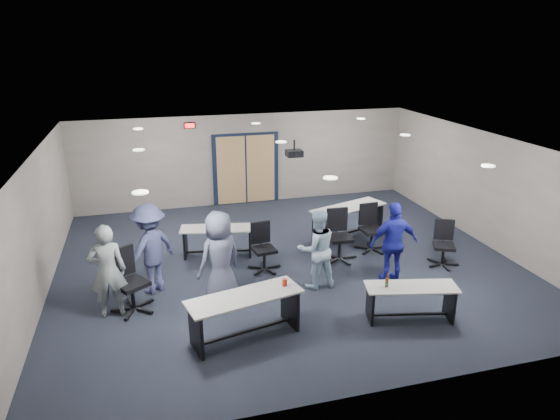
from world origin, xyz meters
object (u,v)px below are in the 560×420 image
object	(u,v)px
chair_loose_right	(444,244)
chair_back_c	(340,236)
person_navy	(394,243)
person_back	(150,249)
person_plaid	(220,258)
person_gray	(108,271)
table_back_right	(348,216)
chair_back_d	(372,228)
person_lightblue	(317,249)
chair_loose_left	(131,281)
table_front_left	(245,309)
chair_back_b	(264,248)
table_back_left	(217,236)
table_front_right	(410,296)

from	to	relation	value
chair_loose_right	chair_back_c	bearing A→B (deg)	-178.10
person_navy	person_back	size ratio (longest dim) A/B	0.95
chair_back_c	person_plaid	size ratio (longest dim) A/B	0.64
person_gray	person_back	world-z (taller)	person_back
table_back_right	chair_back_d	distance (m)	0.95
person_lightblue	person_back	distance (m)	3.29
chair_loose_left	person_plaid	size ratio (longest dim) A/B	0.66
chair_back_d	table_front_left	bearing A→B (deg)	-145.53
chair_back_c	chair_loose_right	bearing A→B (deg)	-19.33
table_front_left	person_gray	distance (m)	2.62
person_lightblue	chair_back_b	bearing A→B (deg)	-51.32
person_back	chair_back_c	bearing A→B (deg)	146.11
chair_loose_left	person_gray	distance (m)	0.48
chair_back_b	chair_loose_left	xyz separation A→B (m)	(-2.75, -1.00, 0.07)
chair_back_c	chair_back_d	xyz separation A→B (m)	(0.94, 0.30, -0.03)
table_back_left	chair_loose_left	xyz separation A→B (m)	(-1.90, -2.06, 0.14)
table_front_left	person_lightblue	world-z (taller)	person_lightblue
chair_back_b	chair_loose_right	size ratio (longest dim) A/B	1.04
table_front_right	person_gray	xyz separation A→B (m)	(-5.18, 1.56, 0.43)
table_back_left	person_navy	size ratio (longest dim) A/B	1.01
chair_loose_right	person_back	bearing A→B (deg)	-160.12
table_front_right	chair_back_c	world-z (taller)	chair_back_c
table_front_left	chair_back_b	world-z (taller)	chair_back_b
table_front_right	table_back_right	world-z (taller)	table_front_right
table_front_right	table_back_left	world-z (taller)	table_front_right
chair_loose_right	table_front_right	bearing A→B (deg)	-111.01
table_back_right	chair_loose_right	distance (m)	2.53
chair_back_d	person_plaid	size ratio (longest dim) A/B	0.61
chair_loose_left	chair_loose_right	size ratio (longest dim) A/B	1.18
table_back_right	chair_back_b	bearing A→B (deg)	-171.74
table_front_right	chair_back_d	bearing A→B (deg)	90.75
chair_back_d	table_back_left	bearing A→B (deg)	165.89
chair_back_d	person_gray	xyz separation A→B (m)	(-5.84, -1.43, 0.33)
chair_back_c	person_navy	distance (m)	1.46
table_front_left	person_plaid	bearing A→B (deg)	86.26
chair_loose_right	person_navy	world-z (taller)	person_navy
chair_back_b	person_gray	world-z (taller)	person_gray
person_lightblue	person_navy	distance (m)	1.60
chair_back_d	person_gray	bearing A→B (deg)	-169.23
person_plaid	person_navy	size ratio (longest dim) A/B	1.06
table_front_left	chair_back_c	bearing A→B (deg)	29.84
chair_back_d	person_back	size ratio (longest dim) A/B	0.61
table_front_right	person_navy	world-z (taller)	person_navy
chair_loose_right	person_back	size ratio (longest dim) A/B	0.56
chair_back_d	person_gray	distance (m)	6.02
table_front_left	table_front_right	world-z (taller)	table_front_left
chair_back_c	person_plaid	world-z (taller)	person_plaid
table_back_left	chair_back_c	xyz separation A→B (m)	(2.63, -1.00, 0.12)
chair_back_b	person_back	world-z (taller)	person_back
chair_back_b	chair_back_c	bearing A→B (deg)	-5.25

